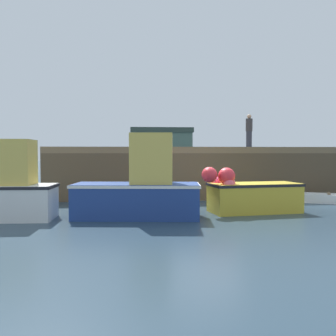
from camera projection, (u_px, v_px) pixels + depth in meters
name	position (u px, v px, depth m)	size (l,w,h in m)	color
ground	(203.00, 212.00, 11.78)	(120.00, 160.00, 0.10)	#283D4C
pier	(205.00, 155.00, 17.68)	(13.75, 8.45, 2.08)	brown
fishing_boat_near_right	(141.00, 188.00, 10.42)	(3.69, 1.68, 2.39)	navy
fishing_boat_mid	(250.00, 194.00, 11.37)	(3.19, 1.60, 1.43)	gold
rowboat	(329.00, 198.00, 13.55)	(1.97, 1.48, 0.38)	white
dockworker	(249.00, 131.00, 18.55)	(0.34, 0.34, 1.72)	#2D3342
warehouse	(161.00, 150.00, 39.83)	(6.39, 6.06, 4.47)	#4C6656
mooring_buoy_foreground	(106.00, 204.00, 11.36)	(0.58, 0.58, 0.61)	#DB3866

